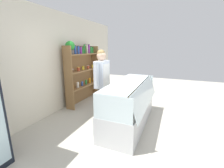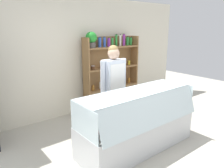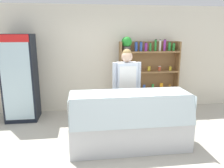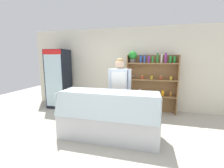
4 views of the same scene
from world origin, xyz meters
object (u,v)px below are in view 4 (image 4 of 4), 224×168
deli_display_case (108,123)px  shelving_unit (149,78)px  drinks_fridge (59,79)px  shop_clerk (120,86)px

deli_display_case → shelving_unit: bearing=66.1°
drinks_fridge → shop_clerk: drinks_fridge is taller
deli_display_case → shop_clerk: 1.03m
shelving_unit → shop_clerk: 1.33m
drinks_fridge → shelving_unit: bearing=4.5°
drinks_fridge → shop_clerk: 2.48m
shelving_unit → deli_display_case: shelving_unit is taller
drinks_fridge → shelving_unit: size_ratio=1.04×
deli_display_case → shop_clerk: shop_clerk is taller
drinks_fridge → shelving_unit: (3.06, 0.24, 0.10)m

